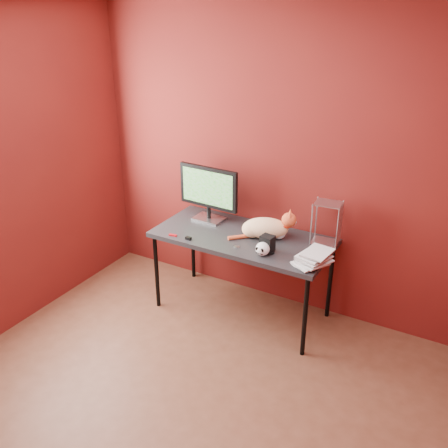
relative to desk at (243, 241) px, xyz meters
The scene contains 11 objects.
room 1.57m from the desk, 83.75° to the right, with size 3.52×3.52×2.61m.
desk is the anchor object (origin of this frame).
monitor 0.55m from the desk, 161.06° to the left, with size 0.58×0.20×0.50m.
cat 0.24m from the desk, 19.04° to the left, with size 0.50×0.36×0.26m.
skull_mug 0.39m from the desk, 38.25° to the right, with size 0.11×0.11×0.11m.
speaker 0.36m from the desk, 28.59° to the right, with size 0.12×0.12×0.14m.
book_stack 0.91m from the desk, 12.78° to the right, with size 0.28×0.31×1.23m.
wire_rack 0.72m from the desk, 18.27° to the left, with size 0.23×0.19×0.36m.
pocket_knife 0.59m from the desk, 150.42° to the right, with size 0.07×0.02×0.01m, color #A30C12.
black_gadget 0.46m from the desk, 141.90° to the right, with size 0.05×0.03×0.02m, color black.
washer 0.22m from the desk, 76.08° to the right, with size 0.05×0.05×0.00m, color #B0B0B5.
Camera 1 is at (1.56, -1.99, 2.59)m, focal length 40.00 mm.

